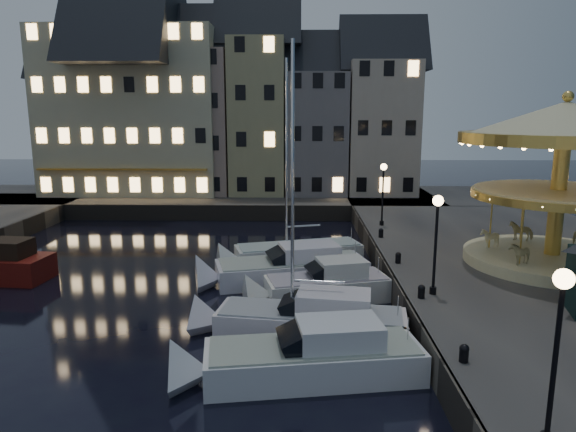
{
  "coord_description": "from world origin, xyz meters",
  "views": [
    {
      "loc": [
        1.57,
        -19.5,
        8.67
      ],
      "look_at": [
        1.0,
        8.0,
        3.2
      ],
      "focal_mm": 32.0,
      "sensor_mm": 36.0,
      "label": 1
    }
  ],
  "objects_px": {
    "streetlamp_a": "(558,333)",
    "motorboat_f": "(289,255)",
    "streetlamp_b": "(436,230)",
    "carousel": "(563,152)",
    "bollard_b": "(421,291)",
    "bollard_a": "(464,352)",
    "motorboat_b": "(301,360)",
    "bollard_d": "(381,233)",
    "motorboat_d": "(318,288)",
    "bollard_c": "(398,257)",
    "streetlamp_c": "(383,185)",
    "motorboat_c": "(301,321)",
    "motorboat_e": "(284,270)"
  },
  "relations": [
    {
      "from": "streetlamp_a",
      "to": "motorboat_f",
      "type": "relative_size",
      "value": 0.37
    },
    {
      "from": "streetlamp_b",
      "to": "carousel",
      "type": "relative_size",
      "value": 0.43
    },
    {
      "from": "carousel",
      "to": "bollard_b",
      "type": "bearing_deg",
      "value": -146.76
    },
    {
      "from": "bollard_a",
      "to": "motorboat_b",
      "type": "bearing_deg",
      "value": 165.38
    },
    {
      "from": "carousel",
      "to": "bollard_d",
      "type": "bearing_deg",
      "value": 144.39
    },
    {
      "from": "bollard_d",
      "to": "motorboat_d",
      "type": "height_order",
      "value": "motorboat_d"
    },
    {
      "from": "streetlamp_b",
      "to": "bollard_a",
      "type": "xyz_separation_m",
      "value": [
        -0.6,
        -6.0,
        -2.41
      ]
    },
    {
      "from": "bollard_c",
      "to": "bollard_d",
      "type": "relative_size",
      "value": 1.0
    },
    {
      "from": "streetlamp_c",
      "to": "bollard_d",
      "type": "xyz_separation_m",
      "value": [
        -0.6,
        -3.5,
        -2.41
      ]
    },
    {
      "from": "bollard_d",
      "to": "bollard_c",
      "type": "bearing_deg",
      "value": -90.0
    },
    {
      "from": "bollard_c",
      "to": "motorboat_b",
      "type": "bearing_deg",
      "value": -118.06
    },
    {
      "from": "streetlamp_a",
      "to": "motorboat_d",
      "type": "xyz_separation_m",
      "value": [
        -4.67,
        12.59,
        -3.38
      ]
    },
    {
      "from": "streetlamp_b",
      "to": "bollard_c",
      "type": "bearing_deg",
      "value": 97.59
    },
    {
      "from": "bollard_b",
      "to": "motorboat_b",
      "type": "height_order",
      "value": "motorboat_b"
    },
    {
      "from": "bollard_c",
      "to": "bollard_a",
      "type": "bearing_deg",
      "value": -90.0
    },
    {
      "from": "bollard_d",
      "to": "streetlamp_c",
      "type": "bearing_deg",
      "value": 80.27
    },
    {
      "from": "motorboat_c",
      "to": "bollard_b",
      "type": "bearing_deg",
      "value": 11.85
    },
    {
      "from": "bollard_a",
      "to": "bollard_d",
      "type": "bearing_deg",
      "value": 90.0
    },
    {
      "from": "streetlamp_a",
      "to": "bollard_d",
      "type": "xyz_separation_m",
      "value": [
        -0.6,
        20.0,
        -2.41
      ]
    },
    {
      "from": "bollard_c",
      "to": "motorboat_f",
      "type": "height_order",
      "value": "motorboat_f"
    },
    {
      "from": "bollard_b",
      "to": "motorboat_e",
      "type": "height_order",
      "value": "motorboat_e"
    },
    {
      "from": "motorboat_d",
      "to": "motorboat_b",
      "type": "bearing_deg",
      "value": -96.58
    },
    {
      "from": "bollard_c",
      "to": "motorboat_f",
      "type": "bearing_deg",
      "value": 143.25
    },
    {
      "from": "streetlamp_c",
      "to": "carousel",
      "type": "xyz_separation_m",
      "value": [
        7.06,
        -8.98,
        2.85
      ]
    },
    {
      "from": "motorboat_c",
      "to": "streetlamp_a",
      "type": "bearing_deg",
      "value": -56.86
    },
    {
      "from": "bollard_b",
      "to": "motorboat_e",
      "type": "bearing_deg",
      "value": 134.5
    },
    {
      "from": "streetlamp_a",
      "to": "motorboat_c",
      "type": "relative_size",
      "value": 0.37
    },
    {
      "from": "streetlamp_b",
      "to": "bollard_b",
      "type": "bearing_deg",
      "value": -140.19
    },
    {
      "from": "motorboat_d",
      "to": "streetlamp_b",
      "type": "bearing_deg",
      "value": -29.05
    },
    {
      "from": "streetlamp_b",
      "to": "motorboat_d",
      "type": "relative_size",
      "value": 0.61
    },
    {
      "from": "motorboat_e",
      "to": "motorboat_f",
      "type": "relative_size",
      "value": 0.8
    },
    {
      "from": "streetlamp_b",
      "to": "motorboat_e",
      "type": "xyz_separation_m",
      "value": [
        -6.35,
        5.35,
        -3.37
      ]
    },
    {
      "from": "motorboat_d",
      "to": "motorboat_e",
      "type": "xyz_separation_m",
      "value": [
        -1.68,
        2.76,
        0.01
      ]
    },
    {
      "from": "streetlamp_c",
      "to": "motorboat_d",
      "type": "bearing_deg",
      "value": -113.19
    },
    {
      "from": "bollard_c",
      "to": "motorboat_f",
      "type": "xyz_separation_m",
      "value": [
        -5.57,
        4.16,
        -1.07
      ]
    },
    {
      "from": "bollard_b",
      "to": "carousel",
      "type": "xyz_separation_m",
      "value": [
        7.66,
        5.02,
        5.27
      ]
    },
    {
      "from": "motorboat_b",
      "to": "motorboat_e",
      "type": "bearing_deg",
      "value": 94.76
    },
    {
      "from": "streetlamp_b",
      "to": "bollard_c",
      "type": "height_order",
      "value": "streetlamp_b"
    },
    {
      "from": "streetlamp_a",
      "to": "motorboat_d",
      "type": "height_order",
      "value": "streetlamp_a"
    },
    {
      "from": "streetlamp_b",
      "to": "motorboat_f",
      "type": "height_order",
      "value": "motorboat_f"
    },
    {
      "from": "bollard_b",
      "to": "motorboat_d",
      "type": "bearing_deg",
      "value": 142.76
    },
    {
      "from": "streetlamp_b",
      "to": "bollard_d",
      "type": "distance_m",
      "value": 10.3
    },
    {
      "from": "motorboat_b",
      "to": "bollard_d",
      "type": "bearing_deg",
      "value": 71.53
    },
    {
      "from": "motorboat_f",
      "to": "bollard_b",
      "type": "bearing_deg",
      "value": -58.7
    },
    {
      "from": "streetlamp_a",
      "to": "bollard_d",
      "type": "bearing_deg",
      "value": 91.72
    },
    {
      "from": "motorboat_d",
      "to": "motorboat_f",
      "type": "xyz_separation_m",
      "value": [
        -1.5,
        6.06,
        -0.11
      ]
    },
    {
      "from": "bollard_c",
      "to": "motorboat_b",
      "type": "xyz_separation_m",
      "value": [
        -4.91,
        -9.22,
        -0.96
      ]
    },
    {
      "from": "bollard_c",
      "to": "motorboat_e",
      "type": "relative_size",
      "value": 0.06
    },
    {
      "from": "bollard_a",
      "to": "motorboat_c",
      "type": "distance_m",
      "value": 6.71
    },
    {
      "from": "streetlamp_b",
      "to": "motorboat_d",
      "type": "xyz_separation_m",
      "value": [
        -4.67,
        2.59,
        -3.38
      ]
    }
  ]
}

